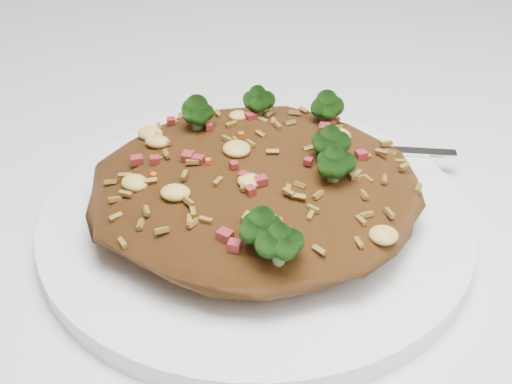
% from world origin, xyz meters
% --- Properties ---
extents(dining_table, '(1.20, 0.80, 0.75)m').
position_xyz_m(dining_table, '(0.00, 0.00, 0.66)').
color(dining_table, silver).
rests_on(dining_table, ground).
extents(plate, '(0.27, 0.27, 0.01)m').
position_xyz_m(plate, '(0.01, -0.02, 0.76)').
color(plate, white).
rests_on(plate, dining_table).
extents(fried_rice, '(0.20, 0.19, 0.06)m').
position_xyz_m(fried_rice, '(0.01, -0.02, 0.79)').
color(fried_rice, brown).
rests_on(fried_rice, plate).
extents(fork, '(0.16, 0.04, 0.00)m').
position_xyz_m(fork, '(0.08, 0.05, 0.77)').
color(fork, silver).
rests_on(fork, plate).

